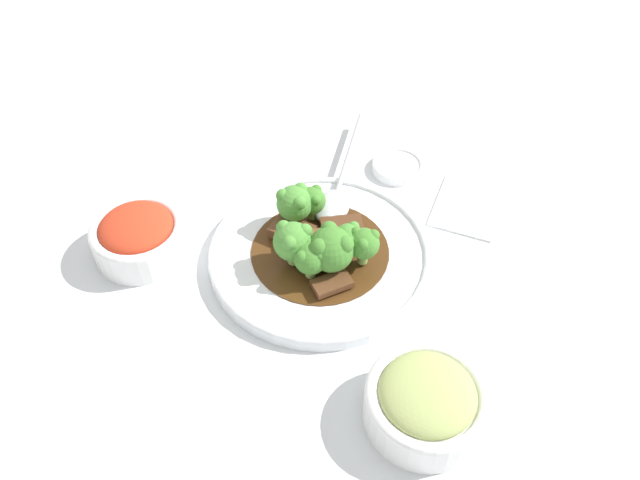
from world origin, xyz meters
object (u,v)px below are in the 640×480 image
object	(u,v)px
main_plate	(320,254)
serving_spoon	(335,196)
broccoli_floret_2	(293,241)
sauce_dish	(395,165)
beef_strip_2	(290,233)
side_bowl_kimchi	(138,235)
beef_strip_1	(342,227)
broccoli_floret_6	(295,203)
side_bowl_appetizer	(426,401)
beef_strip_0	(332,284)
broccoli_floret_5	(364,243)
broccoli_floret_4	(331,248)
broccoli_floret_0	(348,238)
broccoli_floret_1	(310,258)
beef_strip_3	(317,241)
broccoli_floret_3	(312,200)

from	to	relation	value
main_plate	serving_spoon	world-z (taller)	serving_spoon
broccoli_floret_2	sauce_dish	size ratio (longest dim) A/B	0.78
beef_strip_2	side_bowl_kimchi	world-z (taller)	side_bowl_kimchi
broccoli_floret_2	main_plate	bearing A→B (deg)	-24.15
main_plate	beef_strip_1	xyz separation A→B (m)	(0.04, -0.01, 0.01)
broccoli_floret_6	side_bowl_appetizer	world-z (taller)	broccoli_floret_6
beef_strip_0	broccoli_floret_5	size ratio (longest dim) A/B	1.04
broccoli_floret_6	sauce_dish	world-z (taller)	broccoli_floret_6
broccoli_floret_4	side_bowl_appetizer	world-z (taller)	broccoli_floret_4
broccoli_floret_0	broccoli_floret_4	distance (m)	0.03
beef_strip_0	side_bowl_kimchi	size ratio (longest dim) A/B	0.45
side_bowl_kimchi	broccoli_floret_1	bearing A→B (deg)	-71.57
main_plate	beef_strip_3	bearing A→B (deg)	59.83
broccoli_floret_6	side_bowl_appetizer	size ratio (longest dim) A/B	0.45
side_bowl_appetizer	sauce_dish	xyz separation A→B (m)	(0.32, 0.20, -0.02)
broccoli_floret_3	serving_spoon	size ratio (longest dim) A/B	0.20
beef_strip_0	beef_strip_3	distance (m)	0.07
broccoli_floret_1	side_bowl_appetizer	distance (m)	0.20
beef_strip_1	side_bowl_appetizer	xyz separation A→B (m)	(-0.16, -0.19, 0.00)
beef_strip_2	broccoli_floret_4	bearing A→B (deg)	-101.88
main_plate	broccoli_floret_0	world-z (taller)	broccoli_floret_0
broccoli_floret_1	broccoli_floret_5	xyz separation A→B (m)	(0.05, -0.04, 0.00)
broccoli_floret_0	broccoli_floret_5	size ratio (longest dim) A/B	0.93
broccoli_floret_1	broccoli_floret_6	xyz separation A→B (m)	(0.06, 0.06, 0.00)
broccoli_floret_1	broccoli_floret_5	bearing A→B (deg)	-38.28
beef_strip_0	broccoli_floret_3	distance (m)	0.12
broccoli_floret_5	broccoli_floret_6	world-z (taller)	broccoli_floret_6
broccoli_floret_1	side_bowl_appetizer	size ratio (longest dim) A/B	0.40
beef_strip_2	side_bowl_kimchi	distance (m)	0.18
broccoli_floret_1	broccoli_floret_3	size ratio (longest dim) A/B	1.05
beef_strip_1	broccoli_floret_4	bearing A→B (deg)	-160.38
broccoli_floret_6	broccoli_floret_2	bearing A→B (deg)	-146.95
broccoli_floret_3	side_bowl_kimchi	size ratio (longest dim) A/B	0.40
beef_strip_0	side_bowl_appetizer	distance (m)	0.17
main_plate	broccoli_floret_4	world-z (taller)	broccoli_floret_4
broccoli_floret_3	serving_spoon	world-z (taller)	broccoli_floret_3
beef_strip_1	broccoli_floret_6	distance (m)	0.07
sauce_dish	broccoli_floret_1	bearing A→B (deg)	-175.67
beef_strip_1	beef_strip_3	xyz separation A→B (m)	(-0.04, 0.01, 0.00)
broccoli_floret_0	broccoli_floret_1	distance (m)	0.05
broccoli_floret_1	broccoli_floret_3	distance (m)	0.10
beef_strip_2	sauce_dish	size ratio (longest dim) A/B	0.75
beef_strip_3	broccoli_floret_4	distance (m)	0.05
serving_spoon	beef_strip_1	bearing A→B (deg)	-139.76
sauce_dish	beef_strip_1	bearing A→B (deg)	-176.25
beef_strip_1	broccoli_floret_0	bearing A→B (deg)	-138.66
serving_spoon	side_bowl_appetizer	size ratio (longest dim) A/B	1.94
serving_spoon	beef_strip_2	bearing A→B (deg)	173.44
broccoli_floret_1	broccoli_floret_5	world-z (taller)	broccoli_floret_5
beef_strip_0	serving_spoon	world-z (taller)	serving_spoon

